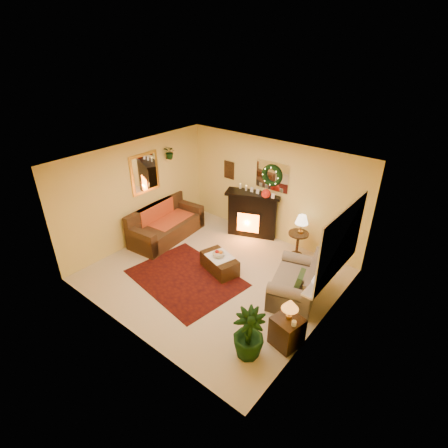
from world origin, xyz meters
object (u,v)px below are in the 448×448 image
Objects in this scene: fireplace at (253,216)px; loveseat at (295,278)px; sofa at (167,223)px; coffee_table at (220,263)px; side_table_round at (297,244)px; end_table_square at (287,332)px.

loveseat is at bearing -58.12° from fireplace.
coffee_table is (2.03, -0.28, -0.22)m from sofa.
loveseat reaches higher than side_table_round.
fireplace is 1.91m from coffee_table.
fireplace is 1.99× the size of side_table_round.
fireplace is at bearing 133.82° from end_table_square.
side_table_round is (3.09, 1.38, -0.11)m from sofa.
sofa is 4.47m from end_table_square.
fireplace is at bearing 118.64° from coffee_table.
end_table_square is at bearing -64.86° from side_table_round.
loveseat is at bearing 113.29° from end_table_square.
fireplace reaches higher than coffee_table.
fireplace is 1.38× the size of coffee_table.
end_table_square is (2.65, -2.76, -0.28)m from fireplace.
sofa is at bearing -159.14° from fireplace.
sofa reaches higher than coffee_table.
sofa is at bearing 164.41° from loveseat.
side_table_round is 1.11× the size of end_table_square.
side_table_round is 0.69× the size of coffee_table.
end_table_square is (1.21, -2.58, -0.05)m from side_table_round.
sofa is 2.28× the size of coffee_table.
loveseat is 1.50m from side_table_round.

